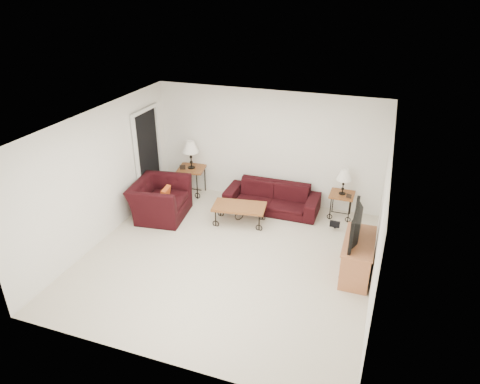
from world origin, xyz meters
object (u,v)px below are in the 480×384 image
Objects in this scene: sofa at (272,198)px; side_table_left at (192,181)px; tv_stand at (357,257)px; armchair at (160,199)px; television at (361,225)px; side_table_right at (341,205)px; lamp_right at (344,182)px; lamp_left at (191,155)px; coffee_table at (239,214)px; backpack at (336,220)px.

side_table_left is at bearing 174.77° from sofa.
armchair is at bearing 170.19° from tv_stand.
television reaches higher than tv_stand.
tv_stand is at bearing -106.99° from armchair.
side_table_right is 1.00× the size of lamp_right.
tv_stand is at bearing -74.93° from side_table_right.
armchair is at bearing -99.85° from television.
lamp_left reaches higher than coffee_table.
backpack is (-0.03, -0.53, -0.61)m from lamp_right.
coffee_table is 0.89× the size of armchair.
tv_stand is at bearing -52.46° from backpack.
lamp_right reaches higher than side_table_right.
lamp_left is at bearing 0.00° from side_table_left.
lamp_right is at bearing 26.19° from coffee_table.
lamp_right is (0.00, 0.00, 0.54)m from side_table_right.
television reaches higher than side_table_left.
side_table_left is 0.54× the size of armchair.
side_table_right is 0.51× the size of coffee_table.
side_table_left is 3.43m from backpack.
lamp_left is 3.42m from lamp_right.
lamp_left is at bearing -172.64° from backpack.
armchair is 1.20× the size of television.
lamp_left is (-3.42, 0.00, 0.70)m from side_table_right.
side_table_left is 4.40m from television.
television is 2.53× the size of backpack.
sofa reaches higher than side_table_right.
television is (3.91, -1.91, 0.63)m from side_table_left.
side_table_left is (-1.97, 0.18, 0.03)m from sofa.
sofa reaches higher than backpack.
lamp_right is (3.42, 0.00, -0.16)m from lamp_left.
sofa is 1.97m from side_table_left.
armchair is (-0.18, -1.20, 0.07)m from side_table_left.
side_table_right is 2.09m from television.
armchair is at bearing -154.53° from sofa.
backpack is (-0.52, 1.38, -0.75)m from television.
lamp_left is (0.00, 0.00, 0.64)m from side_table_left.
armchair is 4.17m from tv_stand.
side_table_right is 1.98m from tv_stand.
armchair reaches higher than side_table_right.
armchair is 1.08× the size of tv_stand.
side_table_right is 0.54× the size of television.
coffee_table is at bearing -151.36° from backpack.
tv_stand is 1.49m from backpack.
armchair reaches higher than tv_stand.
side_table_right is at bearing 0.00° from lamp_left.
lamp_left is at bearing 154.09° from tv_stand.
side_table_left is at bearing -15.49° from armchair.
armchair is (-1.67, -0.25, 0.19)m from coffee_table.
sofa is 3.74× the size of lamp_right.
side_table_left reaches higher than backpack.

